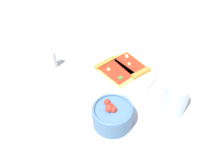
# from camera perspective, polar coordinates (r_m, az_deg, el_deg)

# --- Properties ---
(ground_plane) EXTENTS (2.40, 2.40, 0.00)m
(ground_plane) POSITION_cam_1_polar(r_m,az_deg,el_deg) (0.81, -1.14, 1.35)
(ground_plane) COLOR #B2B7BC
(ground_plane) RESTS_ON ground
(plate) EXTENTS (0.26, 0.26, 0.01)m
(plate) POSITION_cam_1_polar(r_m,az_deg,el_deg) (0.83, 2.42, 3.39)
(plate) COLOR white
(plate) RESTS_ON ground_plane
(pizza_slice_near) EXTENTS (0.17, 0.12, 0.02)m
(pizza_slice_near) POSITION_cam_1_polar(r_m,az_deg,el_deg) (0.84, 5.18, 4.86)
(pizza_slice_near) COLOR gold
(pizza_slice_near) RESTS_ON plate
(pizza_slice_far) EXTENTS (0.16, 0.12, 0.02)m
(pizza_slice_far) POSITION_cam_1_polar(r_m,az_deg,el_deg) (0.81, 0.61, 3.77)
(pizza_slice_far) COLOR #E5B256
(pizza_slice_far) RESTS_ON plate
(salad_bowl) EXTENTS (0.12, 0.12, 0.08)m
(salad_bowl) POSITION_cam_1_polar(r_m,az_deg,el_deg) (0.65, 0.15, -8.18)
(salad_bowl) COLOR #4C7299
(salad_bowl) RESTS_ON ground_plane
(soda_glass) EXTENTS (0.08, 0.08, 0.11)m
(soda_glass) POSITION_cam_1_polar(r_m,az_deg,el_deg) (0.69, 16.23, -3.61)
(soda_glass) COLOR silver
(soda_glass) RESTS_ON ground_plane
(pepper_shaker) EXTENTS (0.03, 0.03, 0.08)m
(pepper_shaker) POSITION_cam_1_polar(r_m,az_deg,el_deg) (0.87, -15.48, 6.65)
(pepper_shaker) COLOR silver
(pepper_shaker) RESTS_ON ground_plane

